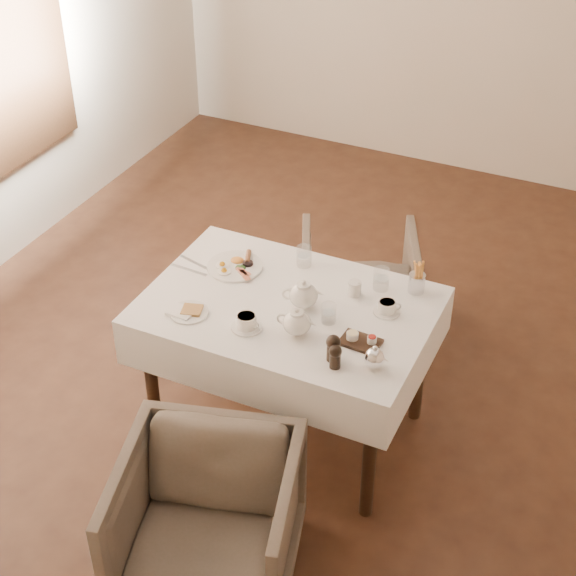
{
  "coord_description": "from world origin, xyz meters",
  "views": [
    {
      "loc": [
        1.33,
        -3.39,
        3.09
      ],
      "look_at": [
        -0.02,
        -0.5,
        0.82
      ],
      "focal_mm": 55.0,
      "sensor_mm": 36.0,
      "label": 1
    }
  ],
  "objects_px": {
    "armchair_far": "(358,285)",
    "breakfast_plate": "(236,265)",
    "table": "(288,325)",
    "teapot_centre": "(303,294)",
    "armchair_near": "(208,524)"
  },
  "relations": [
    {
      "from": "table",
      "to": "teapot_centre",
      "type": "height_order",
      "value": "teapot_centre"
    },
    {
      "from": "armchair_near",
      "to": "breakfast_plate",
      "type": "height_order",
      "value": "breakfast_plate"
    },
    {
      "from": "table",
      "to": "breakfast_plate",
      "type": "distance_m",
      "value": 0.4
    },
    {
      "from": "table",
      "to": "teapot_centre",
      "type": "relative_size",
      "value": 7.28
    },
    {
      "from": "armchair_far",
      "to": "teapot_centre",
      "type": "distance_m",
      "value": 1.03
    },
    {
      "from": "breakfast_plate",
      "to": "teapot_centre",
      "type": "distance_m",
      "value": 0.45
    },
    {
      "from": "table",
      "to": "breakfast_plate",
      "type": "xyz_separation_m",
      "value": [
        -0.35,
        0.16,
        0.13
      ]
    },
    {
      "from": "teapot_centre",
      "to": "breakfast_plate",
      "type": "bearing_deg",
      "value": 137.48
    },
    {
      "from": "table",
      "to": "armchair_far",
      "type": "height_order",
      "value": "table"
    },
    {
      "from": "table",
      "to": "armchair_near",
      "type": "bearing_deg",
      "value": -84.83
    },
    {
      "from": "armchair_far",
      "to": "breakfast_plate",
      "type": "height_order",
      "value": "breakfast_plate"
    },
    {
      "from": "armchair_far",
      "to": "breakfast_plate",
      "type": "relative_size",
      "value": 2.43
    },
    {
      "from": "armchair_near",
      "to": "teapot_centre",
      "type": "xyz_separation_m",
      "value": [
        -0.01,
        0.94,
        0.5
      ]
    },
    {
      "from": "table",
      "to": "teapot_centre",
      "type": "distance_m",
      "value": 0.2
    },
    {
      "from": "armchair_far",
      "to": "breakfast_plate",
      "type": "xyz_separation_m",
      "value": [
        -0.36,
        -0.73,
        0.47
      ]
    }
  ]
}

